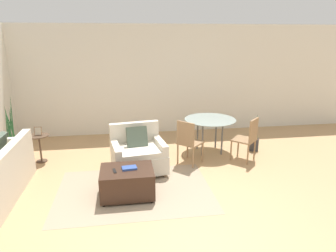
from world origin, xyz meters
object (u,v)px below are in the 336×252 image
(side_table, at_px, (40,143))
(dining_chair_near_right, at_px, (248,137))
(ottoman, at_px, (127,181))
(dining_chair_near_left, at_px, (188,140))
(potted_plant_small, at_px, (254,140))
(picture_frame, at_px, (38,131))
(armchair, at_px, (138,154))
(potted_plant, at_px, (14,148))
(dining_table, at_px, (210,123))
(book_stack, at_px, (129,168))
(tv_remote_primary, at_px, (115,171))

(side_table, height_order, dining_chair_near_right, dining_chair_near_right)
(ottoman, bearing_deg, dining_chair_near_right, 23.25)
(dining_chair_near_left, bearing_deg, potted_plant_small, 18.78)
(picture_frame, bearing_deg, armchair, -20.47)
(potted_plant, xyz_separation_m, dining_table, (4.02, 0.04, 0.34))
(dining_table, xyz_separation_m, dining_chair_near_right, (0.62, -0.62, -0.14))
(side_table, xyz_separation_m, dining_table, (3.53, 0.03, 0.27))
(potted_plant, xyz_separation_m, picture_frame, (0.49, 0.01, 0.33))
(ottoman, bearing_deg, dining_table, 42.36)
(ottoman, xyz_separation_m, picture_frame, (-1.70, 1.63, 0.40))
(side_table, bearing_deg, potted_plant_small, -0.42)
(book_stack, bearing_deg, armchair, 78.47)
(ottoman, bearing_deg, potted_plant_small, 29.48)
(side_table, distance_m, dining_table, 3.54)
(ottoman, xyz_separation_m, tv_remote_primary, (-0.19, -0.04, 0.21))
(dining_chair_near_left, xyz_separation_m, potted_plant_small, (1.62, 0.55, -0.29))
(dining_table, xyz_separation_m, dining_chair_near_left, (-0.62, -0.62, -0.14))
(armchair, height_order, side_table, armchair)
(dining_chair_near_right, xyz_separation_m, potted_plant_small, (0.39, 0.55, -0.29))
(picture_frame, bearing_deg, potted_plant_small, -0.42)
(armchair, bearing_deg, side_table, 159.53)
(book_stack, bearing_deg, dining_chair_near_right, 23.35)
(ottoman, distance_m, tv_remote_primary, 0.29)
(dining_chair_near_left, bearing_deg, dining_table, 45.00)
(book_stack, xyz_separation_m, picture_frame, (-1.75, 1.62, 0.18))
(ottoman, relative_size, dining_chair_near_left, 0.92)
(dining_chair_near_right, bearing_deg, ottoman, -156.75)
(potted_plant_small, bearing_deg, picture_frame, 179.58)
(dining_table, height_order, potted_plant_small, potted_plant_small)
(ottoman, height_order, potted_plant, potted_plant)
(tv_remote_primary, relative_size, potted_plant, 0.12)
(dining_chair_near_left, bearing_deg, book_stack, -138.45)
(tv_remote_primary, distance_m, side_table, 2.26)
(armchair, height_order, potted_plant, potted_plant)
(picture_frame, bearing_deg, ottoman, -43.81)
(ottoman, xyz_separation_m, dining_table, (1.83, 1.67, 0.41))
(dining_table, bearing_deg, armchair, -154.86)
(potted_plant, xyz_separation_m, dining_chair_near_right, (4.64, -0.57, 0.20))
(tv_remote_primary, bearing_deg, dining_table, 40.20)
(ottoman, height_order, potted_plant_small, potted_plant_small)
(side_table, relative_size, picture_frame, 3.25)
(armchair, height_order, dining_chair_near_left, dining_chair_near_left)
(ottoman, distance_m, dining_chair_near_right, 2.67)
(side_table, relative_size, dining_chair_near_left, 0.63)
(side_table, bearing_deg, picture_frame, 90.00)
(picture_frame, distance_m, dining_table, 3.53)
(book_stack, bearing_deg, potted_plant, 144.26)
(side_table, bearing_deg, armchair, -20.47)
(picture_frame, relative_size, dining_chair_near_right, 0.19)
(ottoman, relative_size, dining_table, 0.75)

